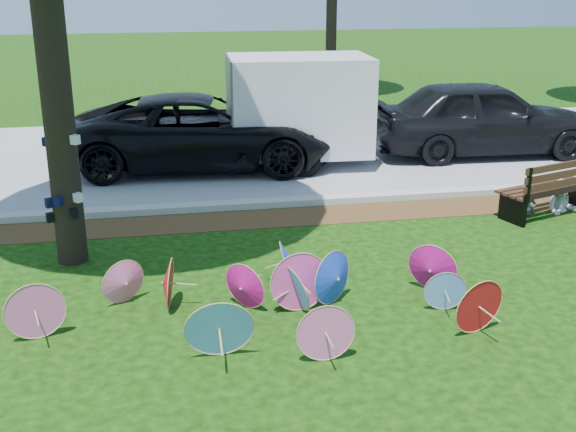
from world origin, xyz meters
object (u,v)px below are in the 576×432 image
at_px(park_bench, 548,186).
at_px(person_left, 528,187).
at_px(person_right, 565,181).
at_px(parasol_pile, 282,292).
at_px(dark_pickup, 484,117).
at_px(cargo_trailer, 299,105).
at_px(black_van, 202,132).

relative_size(park_bench, person_left, 1.94).
bearing_deg(person_right, parasol_pile, -128.45).
height_order(parasol_pile, dark_pickup, dark_pickup).
bearing_deg(parasol_pile, cargo_trailer, 77.03).
relative_size(black_van, person_right, 4.89).
height_order(black_van, dark_pickup, dark_pickup).
xyz_separation_m(parasol_pile, person_left, (4.98, 3.19, 0.16)).
xyz_separation_m(parasol_pile, dark_pickup, (6.10, 7.48, 0.53)).
bearing_deg(park_bench, person_left, 153.26).
xyz_separation_m(black_van, cargo_trailer, (2.11, -0.16, 0.55)).
bearing_deg(person_left, parasol_pile, -143.74).
distance_m(black_van, person_right, 7.46).
relative_size(parasol_pile, person_left, 5.82).
relative_size(cargo_trailer, person_right, 2.55).
distance_m(black_van, dark_pickup, 6.54).
bearing_deg(person_left, dark_pickup, 79.03).
relative_size(parasol_pile, person_right, 5.02).
bearing_deg(dark_pickup, park_bench, 172.29).
bearing_deg(park_bench, parasol_pile, -168.11).
distance_m(parasol_pile, park_bench, 6.19).
xyz_separation_m(park_bench, person_right, (0.35, 0.05, 0.07)).
distance_m(dark_pickup, person_right, 4.32).
distance_m(dark_pickup, cargo_trailer, 4.45).
height_order(cargo_trailer, park_bench, cargo_trailer).
xyz_separation_m(black_van, person_right, (6.12, -4.25, -0.21)).
bearing_deg(black_van, dark_pickup, -85.51).
bearing_deg(person_right, dark_pickup, 106.68).
bearing_deg(person_right, cargo_trailer, 156.59).
bearing_deg(black_van, park_bench, -122.53).
height_order(black_van, person_left, black_van).
xyz_separation_m(black_van, dark_pickup, (6.54, 0.03, 0.08)).
xyz_separation_m(park_bench, person_left, (-0.35, 0.05, -0.01)).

